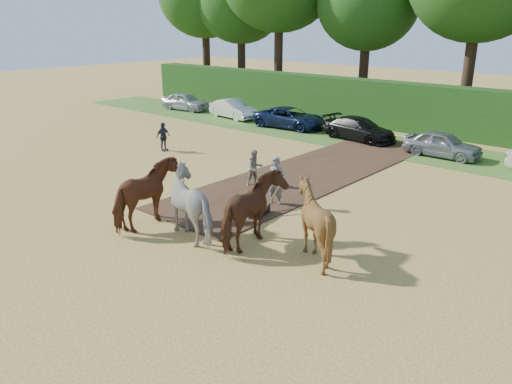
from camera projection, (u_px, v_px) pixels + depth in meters
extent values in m
plane|color=gold|center=(179.00, 203.00, 19.26)|extent=(120.00, 120.00, 0.00)
cube|color=#472D1C|center=(315.00, 171.00, 23.30)|extent=(4.50, 17.00, 0.05)
cube|color=#38601E|center=(362.00, 141.00, 29.23)|extent=(50.00, 5.00, 0.03)
cube|color=#14380F|center=(399.00, 106.00, 31.95)|extent=(46.00, 1.60, 3.00)
imported|color=#B5A88E|center=(255.00, 168.00, 21.08)|extent=(0.83, 0.92, 1.57)
imported|color=#252531|center=(163.00, 137.00, 26.83)|extent=(0.39, 0.91, 1.55)
imported|color=maroon|center=(147.00, 195.00, 16.77)|extent=(1.79, 2.89, 2.27)
imported|color=#B1AB9F|center=(198.00, 203.00, 16.03)|extent=(2.62, 2.38, 2.27)
imported|color=#57371B|center=(253.00, 212.00, 15.29)|extent=(1.79, 2.89, 2.27)
imported|color=brown|center=(314.00, 221.00, 14.55)|extent=(2.25, 2.42, 2.27)
cube|color=black|center=(260.00, 211.00, 17.92)|extent=(0.58, 1.03, 0.38)
cube|color=brown|center=(251.00, 212.00, 17.32)|extent=(0.44, 1.50, 0.11)
cylinder|color=brown|center=(261.00, 195.00, 18.39)|extent=(0.45, 1.05, 0.80)
cylinder|color=brown|center=(273.00, 197.00, 18.18)|extent=(0.16, 1.10, 0.80)
imported|color=gray|center=(276.00, 182.00, 18.76)|extent=(0.77, 0.60, 1.90)
imported|color=#B2B4B9|center=(185.00, 101.00, 39.12)|extent=(4.23, 2.11, 1.39)
imported|color=silver|center=(233.00, 109.00, 35.89)|extent=(4.21, 1.96, 1.34)
imported|color=#151F41|center=(290.00, 118.00, 32.61)|extent=(5.02, 2.70, 1.34)
imported|color=black|center=(359.00, 129.00, 29.29)|extent=(4.76, 2.39, 1.33)
imported|color=gray|center=(443.00, 144.00, 25.64)|extent=(3.92, 1.58, 1.33)
cylinder|color=#382616|center=(207.00, 63.00, 46.69)|extent=(0.70, 0.70, 5.85)
cylinder|color=#382616|center=(242.00, 68.00, 44.63)|extent=(0.70, 0.70, 5.40)
ellipsoid|color=#163F11|center=(241.00, 1.00, 42.81)|extent=(7.80, 7.80, 7.18)
cylinder|color=#382616|center=(278.00, 65.00, 40.63)|extent=(0.70, 0.70, 6.53)
cylinder|color=#382616|center=(363.00, 78.00, 37.55)|extent=(0.70, 0.70, 5.17)
ellipsoid|color=#163F11|center=(368.00, 2.00, 35.81)|extent=(7.40, 7.40, 6.81)
cylinder|color=#382616|center=(467.00, 81.00, 31.72)|extent=(0.70, 0.70, 6.08)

